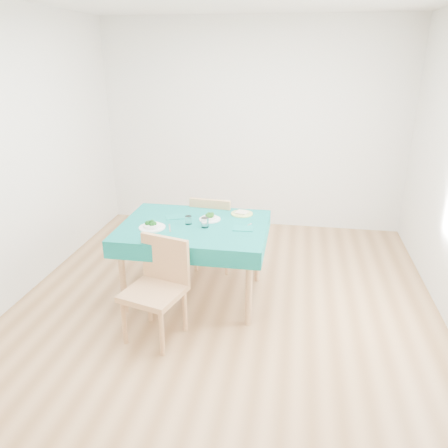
% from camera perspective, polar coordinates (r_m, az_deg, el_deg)
% --- Properties ---
extents(room_shell, '(4.02, 4.52, 2.73)m').
position_cam_1_polar(room_shell, '(3.69, 0.00, 7.20)').
color(room_shell, olive).
rests_on(room_shell, ground).
extents(table, '(1.36, 1.04, 0.76)m').
position_cam_1_polar(table, '(4.25, -3.82, -4.83)').
color(table, '#08605A').
rests_on(table, ground).
extents(chair_near, '(0.56, 0.58, 1.11)m').
position_cam_1_polar(chair_near, '(3.60, -9.32, -7.11)').
color(chair_near, '#AC7D50').
rests_on(chair_near, ground).
extents(chair_far, '(0.48, 0.51, 1.09)m').
position_cam_1_polar(chair_far, '(4.78, -1.14, 0.45)').
color(chair_far, '#AC7D50').
rests_on(chair_far, ground).
extents(bowl_near, '(0.24, 0.24, 0.07)m').
position_cam_1_polar(bowl_near, '(4.05, -9.39, -0.04)').
color(bowl_near, white).
rests_on(bowl_near, table).
extents(bowl_far, '(0.21, 0.21, 0.06)m').
position_cam_1_polar(bowl_far, '(4.19, -1.87, 0.95)').
color(bowl_far, white).
rests_on(bowl_far, table).
extents(fork_near, '(0.04, 0.17, 0.00)m').
position_cam_1_polar(fork_near, '(4.13, -10.26, -0.17)').
color(fork_near, silver).
rests_on(fork_near, table).
extents(knife_near, '(0.08, 0.19, 0.00)m').
position_cam_1_polar(knife_near, '(4.03, -7.09, -0.52)').
color(knife_near, silver).
rests_on(knife_near, table).
extents(fork_far, '(0.06, 0.20, 0.00)m').
position_cam_1_polar(fork_far, '(4.20, -2.70, 0.55)').
color(fork_far, silver).
rests_on(fork_far, table).
extents(knife_far, '(0.11, 0.19, 0.00)m').
position_cam_1_polar(knife_far, '(4.03, 2.84, -0.36)').
color(knife_far, silver).
rests_on(knife_far, table).
extents(napkin_near, '(0.22, 0.19, 0.01)m').
position_cam_1_polar(napkin_near, '(4.28, -6.42, 0.91)').
color(napkin_near, '#0C6A63').
rests_on(napkin_near, table).
extents(napkin_far, '(0.19, 0.14, 0.01)m').
position_cam_1_polar(napkin_far, '(3.98, 2.51, -0.59)').
color(napkin_far, '#0C6A63').
rests_on(napkin_far, table).
extents(tumbler_center, '(0.06, 0.06, 0.08)m').
position_cam_1_polar(tumbler_center, '(4.10, -4.68, 0.52)').
color(tumbler_center, white).
rests_on(tumbler_center, table).
extents(tumbler_side, '(0.07, 0.07, 0.09)m').
position_cam_1_polar(tumbler_side, '(4.01, -2.52, 0.19)').
color(tumbler_side, white).
rests_on(tumbler_side, table).
extents(side_plate, '(0.22, 0.22, 0.01)m').
position_cam_1_polar(side_plate, '(4.35, 2.35, 1.36)').
color(side_plate, '#B8CC63').
rests_on(side_plate, table).
extents(bread_slice, '(0.14, 0.14, 0.02)m').
position_cam_1_polar(bread_slice, '(4.35, 2.36, 1.53)').
color(bread_slice, beige).
rests_on(bread_slice, side_plate).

